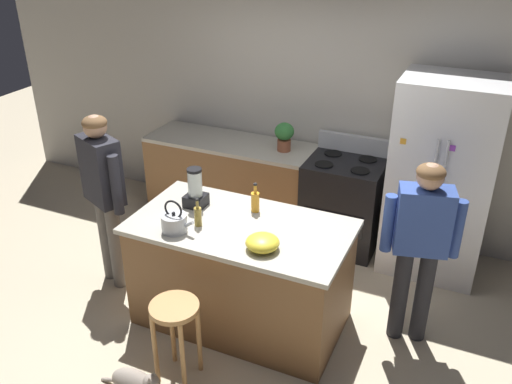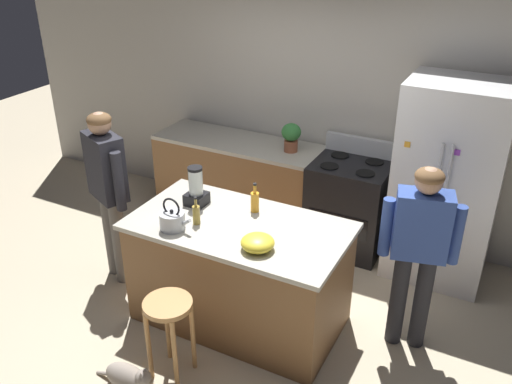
{
  "view_description": "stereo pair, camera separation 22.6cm",
  "coord_description": "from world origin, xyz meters",
  "px_view_note": "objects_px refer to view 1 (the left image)",
  "views": [
    {
      "loc": [
        1.64,
        -3.34,
        3.14
      ],
      "look_at": [
        0.0,
        0.3,
        1.09
      ],
      "focal_mm": 38.3,
      "sensor_mm": 36.0,
      "label": 1
    },
    {
      "loc": [
        1.85,
        -3.24,
        3.14
      ],
      "look_at": [
        0.0,
        0.3,
        1.09
      ],
      "focal_mm": 38.3,
      "sensor_mm": 36.0,
      "label": 2
    }
  ],
  "objects_px": {
    "kitchen_island": "(241,273)",
    "bottle_vinegar": "(198,216)",
    "cat": "(135,382)",
    "tea_kettle": "(174,222)",
    "stove_range": "(343,203)",
    "refrigerator": "(441,179)",
    "bottle_soda": "(255,201)",
    "person_by_sink_right": "(421,238)",
    "person_by_island_left": "(103,186)",
    "bar_stool": "(175,322)",
    "potted_plant": "(284,135)",
    "blender_appliance": "(195,190)",
    "mixing_bowl": "(262,243)"
  },
  "relations": [
    {
      "from": "kitchen_island",
      "to": "cat",
      "type": "height_order",
      "value": "kitchen_island"
    },
    {
      "from": "potted_plant",
      "to": "blender_appliance",
      "type": "bearing_deg",
      "value": -99.25
    },
    {
      "from": "stove_range",
      "to": "bar_stool",
      "type": "height_order",
      "value": "stove_range"
    },
    {
      "from": "bottle_vinegar",
      "to": "mixing_bowl",
      "type": "distance_m",
      "value": 0.61
    },
    {
      "from": "person_by_island_left",
      "to": "bottle_soda",
      "type": "relative_size",
      "value": 6.48
    },
    {
      "from": "refrigerator",
      "to": "cat",
      "type": "distance_m",
      "value": 3.18
    },
    {
      "from": "kitchen_island",
      "to": "bottle_vinegar",
      "type": "distance_m",
      "value": 0.65
    },
    {
      "from": "bar_stool",
      "to": "mixing_bowl",
      "type": "relative_size",
      "value": 2.66
    },
    {
      "from": "stove_range",
      "to": "potted_plant",
      "type": "bearing_deg",
      "value": 177.82
    },
    {
      "from": "bar_stool",
      "to": "bottle_vinegar",
      "type": "height_order",
      "value": "bottle_vinegar"
    },
    {
      "from": "kitchen_island",
      "to": "refrigerator",
      "type": "relative_size",
      "value": 0.92
    },
    {
      "from": "refrigerator",
      "to": "person_by_sink_right",
      "type": "bearing_deg",
      "value": -89.91
    },
    {
      "from": "blender_appliance",
      "to": "kitchen_island",
      "type": "bearing_deg",
      "value": -15.27
    },
    {
      "from": "bar_stool",
      "to": "tea_kettle",
      "type": "relative_size",
      "value": 2.42
    },
    {
      "from": "person_by_island_left",
      "to": "blender_appliance",
      "type": "xyz_separation_m",
      "value": [
        0.86,
        0.12,
        0.08
      ]
    },
    {
      "from": "kitchen_island",
      "to": "person_by_island_left",
      "type": "height_order",
      "value": "person_by_island_left"
    },
    {
      "from": "blender_appliance",
      "to": "potted_plant",
      "type": "bearing_deg",
      "value": 80.75
    },
    {
      "from": "refrigerator",
      "to": "stove_range",
      "type": "xyz_separation_m",
      "value": [
        -0.9,
        0.02,
        -0.47
      ]
    },
    {
      "from": "bar_stool",
      "to": "mixing_bowl",
      "type": "xyz_separation_m",
      "value": [
        0.45,
        0.53,
        0.48
      ]
    },
    {
      "from": "blender_appliance",
      "to": "bottle_vinegar",
      "type": "xyz_separation_m",
      "value": [
        0.18,
        -0.27,
        -0.06
      ]
    },
    {
      "from": "bar_stool",
      "to": "blender_appliance",
      "type": "bearing_deg",
      "value": 109.78
    },
    {
      "from": "refrigerator",
      "to": "bottle_soda",
      "type": "height_order",
      "value": "refrigerator"
    },
    {
      "from": "stove_range",
      "to": "tea_kettle",
      "type": "distance_m",
      "value": 2.08
    },
    {
      "from": "refrigerator",
      "to": "stove_range",
      "type": "height_order",
      "value": "refrigerator"
    },
    {
      "from": "cat",
      "to": "tea_kettle",
      "type": "distance_m",
      "value": 1.2
    },
    {
      "from": "kitchen_island",
      "to": "refrigerator",
      "type": "distance_m",
      "value": 2.06
    },
    {
      "from": "kitchen_island",
      "to": "person_by_sink_right",
      "type": "height_order",
      "value": "person_by_sink_right"
    },
    {
      "from": "bar_stool",
      "to": "mixing_bowl",
      "type": "distance_m",
      "value": 0.85
    },
    {
      "from": "bottle_vinegar",
      "to": "refrigerator",
      "type": "bearing_deg",
      "value": 45.19
    },
    {
      "from": "person_by_island_left",
      "to": "tea_kettle",
      "type": "xyz_separation_m",
      "value": [
        0.92,
        -0.3,
        0.02
      ]
    },
    {
      "from": "stove_range",
      "to": "person_by_sink_right",
      "type": "distance_m",
      "value": 1.54
    },
    {
      "from": "kitchen_island",
      "to": "bottle_soda",
      "type": "relative_size",
      "value": 6.84
    },
    {
      "from": "person_by_island_left",
      "to": "person_by_sink_right",
      "type": "relative_size",
      "value": 1.06
    },
    {
      "from": "refrigerator",
      "to": "stove_range",
      "type": "distance_m",
      "value": 1.02
    },
    {
      "from": "kitchen_island",
      "to": "blender_appliance",
      "type": "relative_size",
      "value": 5.11
    },
    {
      "from": "potted_plant",
      "to": "bar_stool",
      "type": "bearing_deg",
      "value": -87.59
    },
    {
      "from": "refrigerator",
      "to": "tea_kettle",
      "type": "xyz_separation_m",
      "value": [
        -1.75,
        -1.8,
        0.07
      ]
    },
    {
      "from": "refrigerator",
      "to": "potted_plant",
      "type": "distance_m",
      "value": 1.59
    },
    {
      "from": "person_by_island_left",
      "to": "tea_kettle",
      "type": "distance_m",
      "value": 0.97
    },
    {
      "from": "person_by_island_left",
      "to": "bar_stool",
      "type": "distance_m",
      "value": 1.51
    },
    {
      "from": "potted_plant",
      "to": "tea_kettle",
      "type": "bearing_deg",
      "value": -95.42
    },
    {
      "from": "person_by_sink_right",
      "to": "bar_stool",
      "type": "relative_size",
      "value": 2.35
    },
    {
      "from": "stove_range",
      "to": "mixing_bowl",
      "type": "relative_size",
      "value": 4.48
    },
    {
      "from": "bottle_vinegar",
      "to": "tea_kettle",
      "type": "height_order",
      "value": "tea_kettle"
    },
    {
      "from": "person_by_sink_right",
      "to": "bottle_soda",
      "type": "relative_size",
      "value": 6.12
    },
    {
      "from": "kitchen_island",
      "to": "stove_range",
      "type": "relative_size",
      "value": 1.56
    },
    {
      "from": "kitchen_island",
      "to": "person_by_island_left",
      "type": "xyz_separation_m",
      "value": [
        -1.34,
        0.01,
        0.53
      ]
    },
    {
      "from": "person_by_island_left",
      "to": "bar_stool",
      "type": "height_order",
      "value": "person_by_island_left"
    },
    {
      "from": "refrigerator",
      "to": "blender_appliance",
      "type": "distance_m",
      "value": 2.27
    },
    {
      "from": "bar_stool",
      "to": "refrigerator",
      "type": "bearing_deg",
      "value": 57.06
    }
  ]
}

